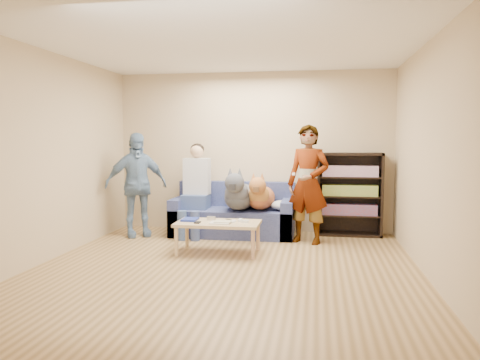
% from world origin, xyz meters
% --- Properties ---
extents(ground, '(5.00, 5.00, 0.00)m').
position_xyz_m(ground, '(0.00, 0.00, 0.00)').
color(ground, olive).
rests_on(ground, ground).
extents(ceiling, '(5.00, 5.00, 0.00)m').
position_xyz_m(ceiling, '(0.00, 0.00, 2.60)').
color(ceiling, white).
rests_on(ceiling, ground).
extents(wall_back, '(4.50, 0.00, 4.50)m').
position_xyz_m(wall_back, '(0.00, 2.50, 1.30)').
color(wall_back, tan).
rests_on(wall_back, ground).
extents(wall_front, '(4.50, 0.00, 4.50)m').
position_xyz_m(wall_front, '(0.00, -2.50, 1.30)').
color(wall_front, tan).
rests_on(wall_front, ground).
extents(wall_left, '(0.00, 5.00, 5.00)m').
position_xyz_m(wall_left, '(-2.25, 0.00, 1.30)').
color(wall_left, tan).
rests_on(wall_left, ground).
extents(wall_right, '(0.00, 5.00, 5.00)m').
position_xyz_m(wall_right, '(2.25, 0.00, 1.30)').
color(wall_right, tan).
rests_on(wall_right, ground).
extents(blanket, '(0.43, 0.37, 0.15)m').
position_xyz_m(blanket, '(0.56, 1.97, 0.50)').
color(blanket, '#ADACB1').
rests_on(blanket, sofa).
extents(person_standing_right, '(0.73, 0.61, 1.72)m').
position_xyz_m(person_standing_right, '(0.92, 1.68, 0.86)').
color(person_standing_right, gray).
rests_on(person_standing_right, ground).
extents(person_standing_left, '(1.01, 0.84, 1.61)m').
position_xyz_m(person_standing_left, '(-1.72, 1.72, 0.81)').
color(person_standing_left, '#7CA2C6').
rests_on(person_standing_left, ground).
extents(held_controller, '(0.04, 0.12, 0.03)m').
position_xyz_m(held_controller, '(0.72, 1.48, 1.02)').
color(held_controller, white).
rests_on(held_controller, person_standing_right).
extents(notebook_blue, '(0.20, 0.26, 0.03)m').
position_xyz_m(notebook_blue, '(-0.64, 0.90, 0.43)').
color(notebook_blue, navy).
rests_on(notebook_blue, coffee_table).
extents(papers, '(0.26, 0.20, 0.02)m').
position_xyz_m(papers, '(-0.19, 0.75, 0.43)').
color(papers, beige).
rests_on(papers, coffee_table).
extents(magazine, '(0.22, 0.17, 0.01)m').
position_xyz_m(magazine, '(-0.16, 0.77, 0.44)').
color(magazine, '#B1AA8E').
rests_on(magazine, coffee_table).
extents(camera_silver, '(0.11, 0.06, 0.05)m').
position_xyz_m(camera_silver, '(-0.36, 0.97, 0.45)').
color(camera_silver, '#B5B4B9').
rests_on(camera_silver, coffee_table).
extents(controller_a, '(0.04, 0.13, 0.03)m').
position_xyz_m(controller_a, '(0.04, 0.95, 0.43)').
color(controller_a, white).
rests_on(controller_a, coffee_table).
extents(controller_b, '(0.09, 0.06, 0.03)m').
position_xyz_m(controller_b, '(0.12, 0.87, 0.43)').
color(controller_b, silver).
rests_on(controller_b, coffee_table).
extents(headphone_cup_a, '(0.07, 0.07, 0.02)m').
position_xyz_m(headphone_cup_a, '(-0.04, 0.83, 0.43)').
color(headphone_cup_a, white).
rests_on(headphone_cup_a, coffee_table).
extents(headphone_cup_b, '(0.07, 0.07, 0.02)m').
position_xyz_m(headphone_cup_b, '(-0.04, 0.91, 0.43)').
color(headphone_cup_b, white).
rests_on(headphone_cup_b, coffee_table).
extents(pen_orange, '(0.13, 0.06, 0.01)m').
position_xyz_m(pen_orange, '(-0.26, 0.69, 0.42)').
color(pen_orange, orange).
rests_on(pen_orange, coffee_table).
extents(pen_black, '(0.13, 0.08, 0.01)m').
position_xyz_m(pen_black, '(-0.12, 1.03, 0.42)').
color(pen_black, black).
rests_on(pen_black, coffee_table).
extents(wallet, '(0.07, 0.12, 0.02)m').
position_xyz_m(wallet, '(-0.49, 0.73, 0.43)').
color(wallet, black).
rests_on(wallet, coffee_table).
extents(sofa, '(1.90, 0.85, 0.82)m').
position_xyz_m(sofa, '(-0.25, 2.10, 0.28)').
color(sofa, '#515B93').
rests_on(sofa, ground).
extents(person_seated, '(0.40, 0.73, 1.47)m').
position_xyz_m(person_seated, '(-0.84, 1.97, 0.77)').
color(person_seated, '#3A4781').
rests_on(person_seated, sofa).
extents(dog_gray, '(0.47, 1.28, 0.68)m').
position_xyz_m(dog_gray, '(-0.12, 1.86, 0.67)').
color(dog_gray, '#4C4F57').
rests_on(dog_gray, sofa).
extents(dog_tan, '(0.42, 1.17, 0.61)m').
position_xyz_m(dog_tan, '(0.19, 1.96, 0.64)').
color(dog_tan, '#AB5F34').
rests_on(dog_tan, sofa).
extents(coffee_table, '(1.10, 0.60, 0.42)m').
position_xyz_m(coffee_table, '(-0.24, 0.85, 0.37)').
color(coffee_table, tan).
rests_on(coffee_table, ground).
extents(bookshelf, '(1.00, 0.34, 1.30)m').
position_xyz_m(bookshelf, '(1.55, 2.33, 0.68)').
color(bookshelf, black).
rests_on(bookshelf, ground).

